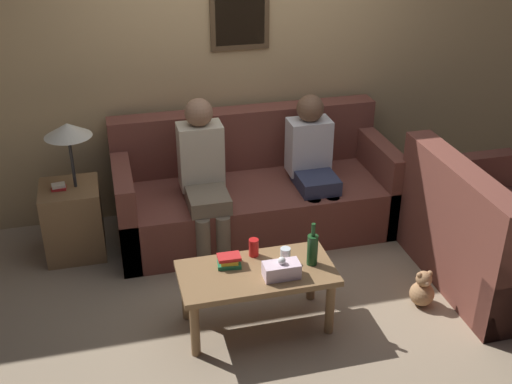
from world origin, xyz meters
TOP-DOWN VIEW (x-y plane):
  - ground_plane at (0.00, 0.00)m, footprint 16.00×16.00m
  - wall_back at (0.00, 1.04)m, footprint 9.00×0.08m
  - couch_main at (0.00, 0.56)m, footprint 2.25×0.93m
  - couch_side at (1.48, -0.59)m, footprint 0.93×1.34m
  - coffee_table at (-0.29, -0.71)m, footprint 1.00×0.50m
  - side_table_with_lamp at (-1.45, 0.50)m, footprint 0.45×0.44m
  - wine_bottle at (0.07, -0.72)m, footprint 0.07×0.07m
  - drinking_glass at (-0.09, -0.65)m, footprint 0.07×0.07m
  - book_stack at (-0.45, -0.61)m, footprint 0.17×0.14m
  - soda_can at (-0.27, -0.53)m, footprint 0.07×0.07m
  - tissue_box at (-0.16, -0.81)m, footprint 0.23×0.12m
  - person_left at (-0.44, 0.36)m, footprint 0.34×0.61m
  - person_right at (0.45, 0.41)m, footprint 0.34×0.57m
  - teddy_bear at (0.88, -0.78)m, footprint 0.17×0.17m

SIDE VIEW (x-z plane):
  - ground_plane at x=0.00m, z-range 0.00..0.00m
  - teddy_bear at x=0.88m, z-range -0.02..0.25m
  - couch_main at x=0.00m, z-range -0.15..0.79m
  - couch_side at x=1.48m, z-range -0.15..0.79m
  - side_table_with_lamp at x=-1.45m, z-range -0.18..0.90m
  - coffee_table at x=-0.29m, z-range 0.15..0.58m
  - book_stack at x=-0.45m, z-range 0.43..0.51m
  - drinking_glass at x=-0.09m, z-range 0.43..0.53m
  - tissue_box at x=-0.16m, z-range 0.41..0.56m
  - soda_can at x=-0.27m, z-range 0.43..0.56m
  - wine_bottle at x=0.07m, z-range 0.40..0.70m
  - person_right at x=0.45m, z-range 0.06..1.19m
  - person_left at x=-0.44m, z-range 0.05..1.25m
  - wall_back at x=0.00m, z-range 0.00..2.60m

